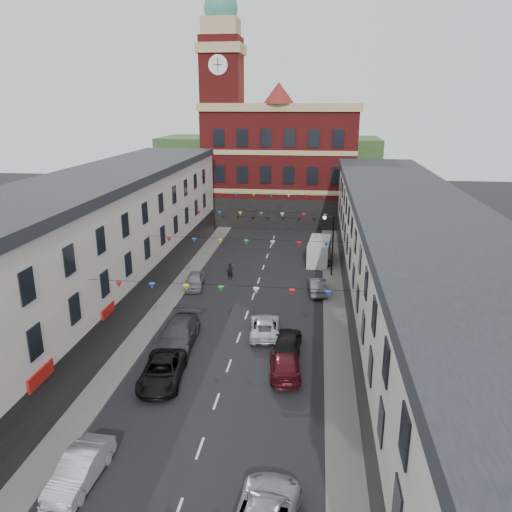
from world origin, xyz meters
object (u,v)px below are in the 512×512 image
at_px(car_right_c, 285,364).
at_px(car_left_d, 178,334).
at_px(street_lamp, 330,237).
at_px(white_van, 319,251).
at_px(car_right_e, 318,286).
at_px(car_right_f, 318,253).
at_px(car_left_b, 80,469).
at_px(moving_car, 265,326).
at_px(car_left_e, 195,281).
at_px(pedestrian, 230,271).
at_px(car_right_d, 288,342).
at_px(car_left_c, 162,371).

bearing_deg(car_right_c, car_left_d, -26.62).
bearing_deg(street_lamp, white_van, 101.93).
distance_m(car_right_e, car_right_f, 9.77).
height_order(car_left_b, moving_car, car_left_b).
distance_m(car_left_e, car_right_f, 14.66).
bearing_deg(car_right_c, car_left_e, -62.20).
relative_size(car_right_c, white_van, 0.87).
bearing_deg(pedestrian, car_left_e, -137.48).
relative_size(car_left_b, car_right_f, 0.76).
bearing_deg(car_right_d, pedestrian, -64.59).
relative_size(car_right_c, pedestrian, 3.00).
bearing_deg(car_right_f, car_right_c, 83.46).
bearing_deg(white_van, car_right_d, -91.17).
bearing_deg(street_lamp, car_right_e, -102.86).
distance_m(car_left_b, car_left_d, 13.29).
distance_m(car_left_e, car_right_e, 11.00).
relative_size(car_left_d, pedestrian, 3.61).
relative_size(car_right_f, moving_car, 1.21).
bearing_deg(car_left_c, pedestrian, 81.47).
distance_m(car_left_e, car_right_c, 16.71).
xyz_separation_m(car_left_d, car_right_e, (9.44, 10.98, -0.15)).
distance_m(car_left_b, car_right_f, 35.51).
distance_m(car_right_d, white_van, 20.31).
distance_m(street_lamp, moving_car, 14.45).
bearing_deg(car_left_e, car_left_c, -90.88).
distance_m(white_van, pedestrian, 10.50).
bearing_deg(car_right_f, moving_car, 76.69).
bearing_deg(car_right_c, car_left_c, 9.18).
height_order(street_lamp, white_van, street_lamp).
xyz_separation_m(street_lamp, car_left_e, (-12.05, -4.52, -3.25)).
xyz_separation_m(white_van, pedestrian, (-8.32, -6.40, -0.42)).
bearing_deg(white_van, car_right_c, -90.48).
bearing_deg(car_left_d, car_right_f, 62.88).
distance_m(car_right_c, car_right_f, 23.79).
xyz_separation_m(car_left_c, moving_car, (5.40, 7.13, -0.07)).
xyz_separation_m(street_lamp, car_right_f, (-1.05, 5.17, -3.14)).
bearing_deg(car_left_b, white_van, 75.91).
height_order(car_right_c, car_right_f, car_right_f).
bearing_deg(car_right_c, moving_car, -76.38).
xyz_separation_m(car_right_c, white_van, (2.00, 23.03, 0.52)).
xyz_separation_m(car_right_c, moving_car, (-1.80, 5.28, -0.05)).
height_order(car_left_b, car_right_d, car_right_d).
xyz_separation_m(car_right_e, car_right_f, (0.00, 9.77, 0.10)).
bearing_deg(car_left_b, pedestrian, 88.89).
relative_size(car_left_e, moving_car, 0.85).
xyz_separation_m(car_left_e, car_right_f, (11.00, 9.70, 0.11)).
relative_size(car_right_c, car_right_d, 1.08).
height_order(car_left_d, car_right_d, car_left_d).
distance_m(street_lamp, car_right_c, 19.04).
relative_size(moving_car, pedestrian, 2.91).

